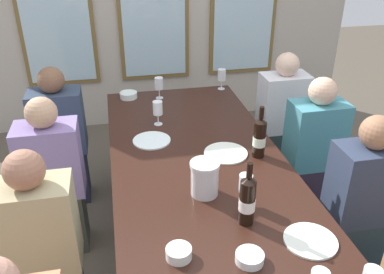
{
  "coord_description": "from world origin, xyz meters",
  "views": [
    {
      "loc": [
        -0.46,
        -1.95,
        2.0
      ],
      "look_at": [
        0.0,
        0.27,
        0.79
      ],
      "focal_mm": 37.72,
      "sensor_mm": 36.0,
      "label": 1
    }
  ],
  "objects_px": {
    "white_plate_2": "(310,241)",
    "seated_person_3": "(312,155)",
    "wine_bottle_0": "(259,138)",
    "wine_glass_3": "(246,184)",
    "white_plate_0": "(152,140)",
    "wine_glass_2": "(159,85)",
    "tasting_bowl_0": "(250,258)",
    "seated_person_5": "(281,121)",
    "tasting_bowl_2": "(129,95)",
    "seated_person_7": "(360,206)",
    "wine_glass_4": "(222,76)",
    "white_plate_1": "(226,153)",
    "seated_person_2": "(54,182)",
    "wine_bottle_1": "(247,200)",
    "metal_pitcher": "(205,178)",
    "dining_table": "(201,175)",
    "seated_person_6": "(43,251)",
    "seated_person_4": "(61,141)",
    "tasting_bowl_1": "(179,253)",
    "wine_glass_1": "(158,109)"
  },
  "relations": [
    {
      "from": "white_plate_0",
      "to": "tasting_bowl_2",
      "type": "distance_m",
      "value": 0.77
    },
    {
      "from": "dining_table",
      "to": "metal_pitcher",
      "type": "distance_m",
      "value": 0.32
    },
    {
      "from": "tasting_bowl_2",
      "to": "seated_person_7",
      "type": "relative_size",
      "value": 0.12
    },
    {
      "from": "wine_glass_2",
      "to": "seated_person_4",
      "type": "distance_m",
      "value": 0.87
    },
    {
      "from": "white_plate_2",
      "to": "seated_person_6",
      "type": "xyz_separation_m",
      "value": [
        -1.23,
        0.42,
        -0.22
      ]
    },
    {
      "from": "tasting_bowl_0",
      "to": "white_plate_1",
      "type": "bearing_deg",
      "value": 80.56
    },
    {
      "from": "dining_table",
      "to": "wine_glass_3",
      "type": "relative_size",
      "value": 14.28
    },
    {
      "from": "wine_glass_1",
      "to": "seated_person_7",
      "type": "distance_m",
      "value": 1.43
    },
    {
      "from": "white_plate_2",
      "to": "white_plate_0",
      "type": "bearing_deg",
      "value": 118.67
    },
    {
      "from": "tasting_bowl_0",
      "to": "seated_person_5",
      "type": "height_order",
      "value": "seated_person_5"
    },
    {
      "from": "seated_person_2",
      "to": "seated_person_5",
      "type": "relative_size",
      "value": 1.0
    },
    {
      "from": "wine_glass_2",
      "to": "seated_person_7",
      "type": "relative_size",
      "value": 0.16
    },
    {
      "from": "wine_bottle_0",
      "to": "wine_glass_3",
      "type": "relative_size",
      "value": 1.88
    },
    {
      "from": "dining_table",
      "to": "wine_glass_2",
      "type": "relative_size",
      "value": 14.28
    },
    {
      "from": "white_plate_0",
      "to": "seated_person_6",
      "type": "distance_m",
      "value": 0.94
    },
    {
      "from": "white_plate_0",
      "to": "tasting_bowl_2",
      "type": "relative_size",
      "value": 1.78
    },
    {
      "from": "wine_bottle_0",
      "to": "seated_person_3",
      "type": "bearing_deg",
      "value": 27.11
    },
    {
      "from": "dining_table",
      "to": "white_plate_1",
      "type": "distance_m",
      "value": 0.22
    },
    {
      "from": "white_plate_2",
      "to": "seated_person_3",
      "type": "bearing_deg",
      "value": 61.75
    },
    {
      "from": "tasting_bowl_1",
      "to": "seated_person_2",
      "type": "relative_size",
      "value": 0.1
    },
    {
      "from": "seated_person_5",
      "to": "seated_person_4",
      "type": "bearing_deg",
      "value": 179.79
    },
    {
      "from": "wine_bottle_1",
      "to": "tasting_bowl_2",
      "type": "xyz_separation_m",
      "value": [
        -0.45,
        1.66,
        -0.1
      ]
    },
    {
      "from": "white_plate_0",
      "to": "white_plate_2",
      "type": "distance_m",
      "value": 1.23
    },
    {
      "from": "white_plate_2",
      "to": "wine_glass_2",
      "type": "distance_m",
      "value": 1.85
    },
    {
      "from": "wine_glass_1",
      "to": "seated_person_5",
      "type": "bearing_deg",
      "value": 15.3
    },
    {
      "from": "dining_table",
      "to": "metal_pitcher",
      "type": "height_order",
      "value": "metal_pitcher"
    },
    {
      "from": "white_plate_1",
      "to": "wine_glass_2",
      "type": "xyz_separation_m",
      "value": [
        -0.28,
        0.97,
        0.11
      ]
    },
    {
      "from": "seated_person_6",
      "to": "seated_person_5",
      "type": "bearing_deg",
      "value": 33.65
    },
    {
      "from": "seated_person_4",
      "to": "wine_glass_3",
      "type": "bearing_deg",
      "value": -51.61
    },
    {
      "from": "white_plate_2",
      "to": "wine_glass_2",
      "type": "relative_size",
      "value": 1.38
    },
    {
      "from": "metal_pitcher",
      "to": "wine_bottle_0",
      "type": "xyz_separation_m",
      "value": [
        0.41,
        0.31,
        0.03
      ]
    },
    {
      "from": "white_plate_0",
      "to": "wine_glass_4",
      "type": "bearing_deg",
      "value": 49.52
    },
    {
      "from": "dining_table",
      "to": "seated_person_4",
      "type": "bearing_deg",
      "value": 134.92
    },
    {
      "from": "seated_person_2",
      "to": "seated_person_7",
      "type": "xyz_separation_m",
      "value": [
        1.78,
        -0.62,
        0.0
      ]
    },
    {
      "from": "white_plate_1",
      "to": "seated_person_7",
      "type": "bearing_deg",
      "value": -29.08
    },
    {
      "from": "dining_table",
      "to": "seated_person_4",
      "type": "relative_size",
      "value": 2.24
    },
    {
      "from": "white_plate_2",
      "to": "tasting_bowl_2",
      "type": "distance_m",
      "value": 1.97
    },
    {
      "from": "dining_table",
      "to": "white_plate_2",
      "type": "distance_m",
      "value": 0.8
    },
    {
      "from": "wine_bottle_0",
      "to": "seated_person_5",
      "type": "xyz_separation_m",
      "value": [
        0.53,
        0.85,
        -0.34
      ]
    },
    {
      "from": "seated_person_6",
      "to": "white_plate_2",
      "type": "bearing_deg",
      "value": -18.8
    },
    {
      "from": "tasting_bowl_0",
      "to": "seated_person_3",
      "type": "bearing_deg",
      "value": 51.7
    },
    {
      "from": "wine_bottle_1",
      "to": "tasting_bowl_2",
      "type": "distance_m",
      "value": 1.72
    },
    {
      "from": "seated_person_2",
      "to": "seated_person_6",
      "type": "relative_size",
      "value": 1.0
    },
    {
      "from": "wine_bottle_0",
      "to": "seated_person_4",
      "type": "relative_size",
      "value": 0.29
    },
    {
      "from": "seated_person_4",
      "to": "seated_person_6",
      "type": "height_order",
      "value": "same"
    },
    {
      "from": "white_plate_2",
      "to": "wine_glass_4",
      "type": "height_order",
      "value": "wine_glass_4"
    },
    {
      "from": "seated_person_3",
      "to": "wine_glass_2",
      "type": "bearing_deg",
      "value": 142.69
    },
    {
      "from": "wine_glass_3",
      "to": "seated_person_2",
      "type": "xyz_separation_m",
      "value": [
        -1.03,
        0.73,
        -0.34
      ]
    },
    {
      "from": "wine_glass_3",
      "to": "white_plate_0",
      "type": "bearing_deg",
      "value": 116.84
    },
    {
      "from": "wine_glass_2",
      "to": "wine_bottle_0",
      "type": "bearing_deg",
      "value": -65.45
    }
  ]
}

